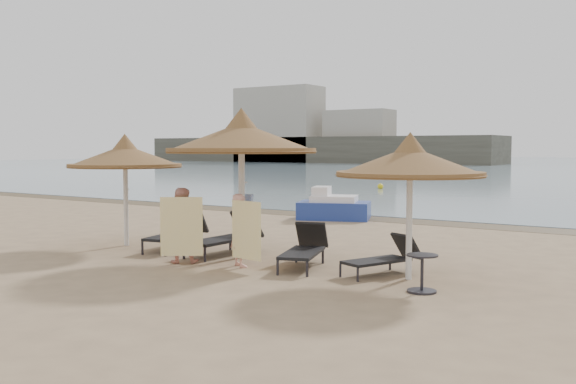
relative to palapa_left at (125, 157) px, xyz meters
name	(u,v)px	position (x,y,z in m)	size (l,w,h in m)	color
ground	(218,264)	(3.44, -0.66, -2.18)	(160.00, 160.00, 0.00)	#9F8260
wet_sand_strip	(401,220)	(3.44, 8.74, -2.17)	(200.00, 1.60, 0.01)	brown
far_shore	(430,144)	(-21.67, 77.16, 0.73)	(150.00, 54.80, 12.00)	#545145
palapa_left	(125,157)	(0.00, 0.00, 0.00)	(2.76, 2.76, 2.73)	silver
palapa_center	(241,139)	(3.41, 0.19, 0.41)	(3.28, 3.28, 3.25)	silver
palapa_right	(410,162)	(7.34, 0.03, -0.04)	(2.70, 2.70, 2.68)	silver
lounger_far_left	(179,232)	(1.38, 0.37, -1.78)	(1.06, 2.09, 0.89)	#25242A
lounger_near_left	(228,236)	(2.82, 0.44, -1.77)	(0.75, 2.07, 0.91)	#25242A
lounger_near_right	(305,248)	(5.09, 0.08, -1.80)	(1.19, 1.99, 0.85)	#25242A
lounger_far_right	(385,257)	(6.79, 0.24, -1.84)	(1.14, 1.73, 0.74)	#25242A
side_table	(422,274)	(7.94, -0.83, -1.88)	(0.52, 0.52, 0.63)	#25242A
person_left	(181,219)	(2.71, -1.00, -1.27)	(0.84, 0.54, 1.82)	#E09985
person_right	(240,224)	(4.02, -0.67, -1.32)	(0.79, 0.51, 1.72)	#E09985
towel_left	(182,227)	(3.06, -1.35, -1.36)	(0.71, 0.50, 1.19)	yellow
towel_right	(246,230)	(4.37, -0.92, -1.39)	(0.81, 0.16, 1.14)	yellow
bag_patterned	(247,202)	(3.41, 0.37, -0.98)	(0.29, 0.11, 0.36)	silver
bag_dark	(237,207)	(3.41, 0.03, -1.05)	(0.25, 0.16, 0.33)	black
pedal_boat	(333,207)	(1.39, 7.84, -1.77)	(2.68, 2.12, 1.09)	navy
buoy_left	(380,186)	(-3.86, 22.73, -2.01)	(0.33, 0.33, 0.33)	yellow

